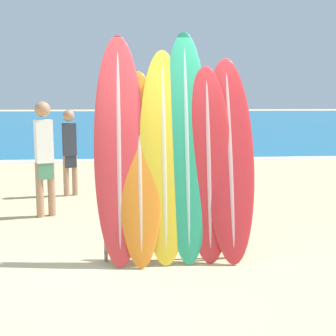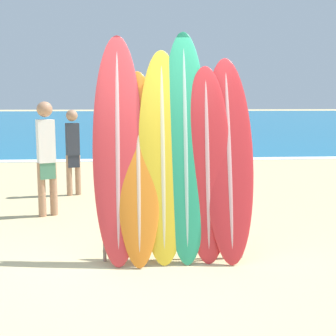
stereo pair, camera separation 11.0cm
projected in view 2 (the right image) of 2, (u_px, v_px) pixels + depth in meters
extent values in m
plane|color=tan|center=(141.00, 271.00, 4.97)|extent=(160.00, 160.00, 0.00)
cube|color=#146693|center=(131.00, 119.00, 43.33)|extent=(120.00, 60.00, 0.00)
cube|color=white|center=(134.00, 160.00, 14.04)|extent=(120.00, 0.60, 0.01)
cylinder|color=gray|center=(104.00, 222.00, 5.20)|extent=(0.04, 0.04, 0.91)
cylinder|color=gray|center=(242.00, 219.00, 5.32)|extent=(0.04, 0.04, 0.91)
cylinder|color=gray|center=(174.00, 182.00, 5.20)|extent=(1.60, 0.04, 0.04)
cylinder|color=gray|center=(174.00, 249.00, 5.31)|extent=(1.60, 0.04, 0.04)
ellipsoid|color=red|center=(118.00, 149.00, 5.15)|extent=(0.55, 0.67, 2.53)
ellipsoid|color=#D59E9F|center=(118.00, 149.00, 5.15)|extent=(0.10, 0.65, 2.43)
ellipsoid|color=orange|center=(138.00, 167.00, 5.15)|extent=(0.50, 0.69, 2.13)
ellipsoid|color=beige|center=(138.00, 167.00, 5.15)|extent=(0.09, 0.67, 2.05)
ellipsoid|color=yellow|center=(163.00, 156.00, 5.17)|extent=(0.55, 0.59, 2.36)
ellipsoid|color=beige|center=(163.00, 156.00, 5.17)|extent=(0.10, 0.58, 2.27)
ellipsoid|color=#289E70|center=(185.00, 146.00, 5.20)|extent=(0.52, 0.64, 2.57)
ellipsoid|color=#9AC3B3|center=(185.00, 146.00, 5.20)|extent=(0.09, 0.63, 2.47)
ellipsoid|color=red|center=(207.00, 164.00, 5.20)|extent=(0.54, 0.51, 2.19)
ellipsoid|color=#D19A9C|center=(207.00, 164.00, 5.20)|extent=(0.10, 0.50, 2.10)
ellipsoid|color=red|center=(229.00, 159.00, 5.24)|extent=(0.56, 0.70, 2.29)
ellipsoid|color=#D19A9C|center=(229.00, 159.00, 5.24)|extent=(0.10, 0.69, 2.20)
cylinder|color=#A87A5B|center=(69.00, 175.00, 8.81)|extent=(0.11, 0.11, 0.77)
cylinder|color=#A87A5B|center=(78.00, 175.00, 8.88)|extent=(0.11, 0.11, 0.77)
cube|color=#282D38|center=(73.00, 161.00, 8.81)|extent=(0.25, 0.20, 0.23)
cube|color=#2D333D|center=(73.00, 139.00, 8.75)|extent=(0.27, 0.22, 0.60)
sphere|color=#A87A5B|center=(72.00, 115.00, 8.68)|extent=(0.22, 0.22, 0.22)
cylinder|color=#A87A5B|center=(42.00, 190.00, 7.22)|extent=(0.12, 0.12, 0.84)
cylinder|color=#A87A5B|center=(53.00, 189.00, 7.31)|extent=(0.12, 0.12, 0.84)
cube|color=#478466|center=(47.00, 171.00, 7.22)|extent=(0.28, 0.23, 0.25)
cube|color=white|center=(46.00, 141.00, 7.16)|extent=(0.30, 0.25, 0.66)
sphere|color=#A87A5B|center=(45.00, 109.00, 7.08)|extent=(0.24, 0.24, 0.24)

